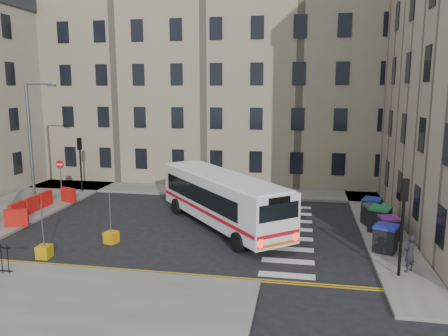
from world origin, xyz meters
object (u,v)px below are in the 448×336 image
(wheelie_bin_d, at_px, (371,214))
(pedestrian, at_px, (410,253))
(wheelie_bin_b, at_px, (389,228))
(wheelie_bin_e, at_px, (372,209))
(wheelie_bin_c, at_px, (380,219))
(streetlamp, at_px, (30,143))
(wheelie_bin_a, at_px, (386,238))
(bus, at_px, (222,197))
(bollard_yellow, at_px, (111,237))
(bollard_chevron, at_px, (44,252))

(wheelie_bin_d, height_order, pedestrian, pedestrian)
(wheelie_bin_b, distance_m, wheelie_bin_e, 3.51)
(wheelie_bin_b, xyz_separation_m, wheelie_bin_c, (-0.25, 1.23, 0.10))
(streetlamp, distance_m, wheelie_bin_a, 22.32)
(pedestrian, bearing_deg, bus, -69.81)
(wheelie_bin_e, bearing_deg, wheelie_bin_a, -70.87)
(wheelie_bin_c, relative_size, bollard_yellow, 2.57)
(bus, relative_size, wheelie_bin_b, 8.39)
(pedestrian, bearing_deg, wheelie_bin_a, -117.01)
(wheelie_bin_a, relative_size, wheelie_bin_d, 1.16)
(wheelie_bin_b, xyz_separation_m, pedestrian, (0.05, -4.27, 0.22))
(bollard_yellow, height_order, bollard_chevron, same)
(streetlamp, xyz_separation_m, bus, (13.05, -1.85, -2.60))
(wheelie_bin_d, relative_size, bollard_yellow, 2.10)
(wheelie_bin_b, height_order, bollard_yellow, wheelie_bin_b)
(wheelie_bin_e, relative_size, bollard_yellow, 2.39)
(streetlamp, relative_size, bollard_yellow, 13.57)
(wheelie_bin_a, bearing_deg, wheelie_bin_e, 111.62)
(wheelie_bin_e, xyz_separation_m, pedestrian, (0.40, -7.76, 0.16))
(wheelie_bin_d, distance_m, bollard_chevron, 17.54)
(bus, relative_size, bollard_yellow, 16.84)
(wheelie_bin_c, relative_size, wheelie_bin_d, 1.22)
(wheelie_bin_e, distance_m, bollard_chevron, 18.21)
(pedestrian, distance_m, bollard_yellow, 14.23)
(wheelie_bin_b, bearing_deg, bollard_yellow, 179.85)
(wheelie_bin_a, xyz_separation_m, wheelie_bin_e, (0.15, 5.41, -0.00))
(wheelie_bin_b, height_order, wheelie_bin_d, wheelie_bin_d)
(wheelie_bin_b, height_order, pedestrian, pedestrian)
(bus, bearing_deg, wheelie_bin_d, -29.07)
(bollard_yellow, xyz_separation_m, bollard_chevron, (-2.21, -2.47, 0.00))
(wheelie_bin_b, distance_m, wheelie_bin_c, 1.26)
(wheelie_bin_d, bearing_deg, bus, 174.81)
(wheelie_bin_b, relative_size, wheelie_bin_c, 0.78)
(wheelie_bin_d, relative_size, wheelie_bin_e, 0.88)
(wheelie_bin_a, distance_m, wheelie_bin_c, 3.17)
(streetlamp, height_order, wheelie_bin_c, streetlamp)
(wheelie_bin_c, bearing_deg, wheelie_bin_b, -54.80)
(wheelie_bin_b, relative_size, bollard_chevron, 2.01)
(wheelie_bin_b, bearing_deg, streetlamp, 161.52)
(bus, xyz_separation_m, bollard_chevron, (-7.31, -6.15, -1.43))
(wheelie_bin_a, distance_m, pedestrian, 2.42)
(wheelie_bin_b, relative_size, wheelie_bin_e, 0.84)
(streetlamp, relative_size, wheelie_bin_b, 6.76)
(wheelie_bin_b, bearing_deg, pedestrian, -100.72)
(bollard_yellow, bearing_deg, wheelie_bin_a, 3.73)
(pedestrian, xyz_separation_m, bollard_yellow, (-14.14, 1.46, -0.65))
(wheelie_bin_c, distance_m, pedestrian, 5.52)
(wheelie_bin_e, height_order, bollard_yellow, wheelie_bin_e)
(wheelie_bin_a, distance_m, wheelie_bin_d, 4.31)
(wheelie_bin_b, bearing_deg, bollard_chevron, -173.49)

